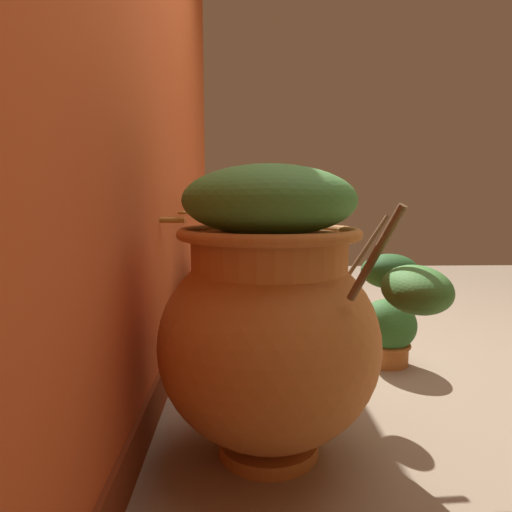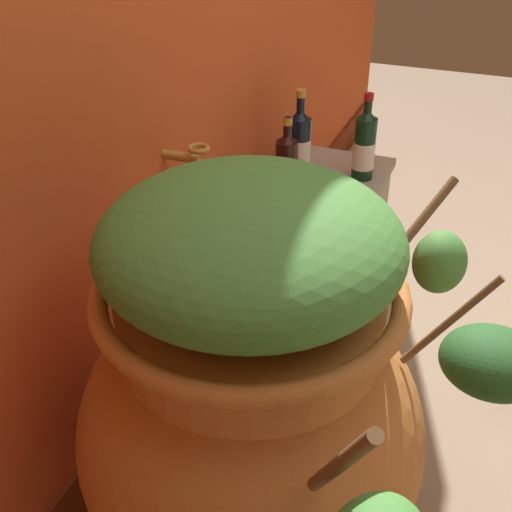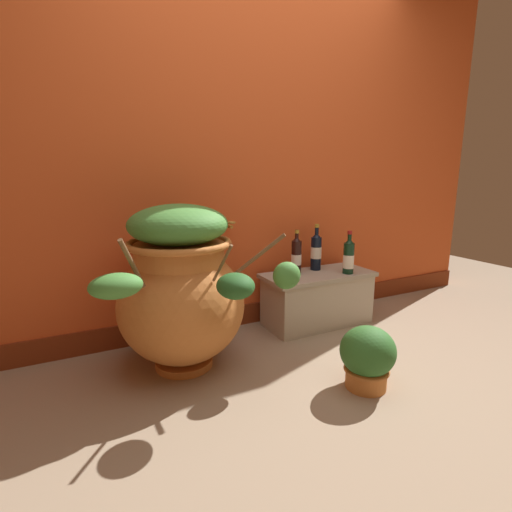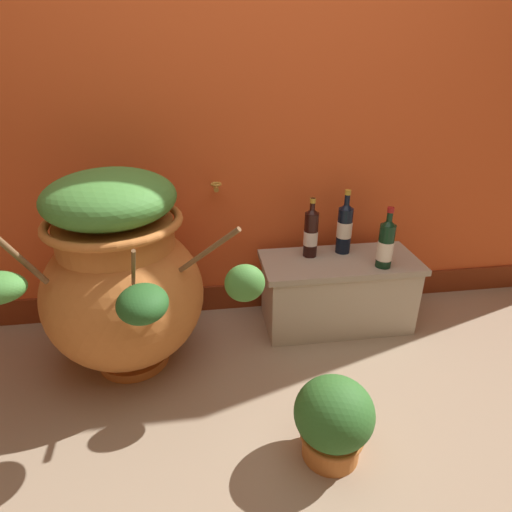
% 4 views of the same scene
% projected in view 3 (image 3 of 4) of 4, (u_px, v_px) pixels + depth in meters
% --- Properties ---
extents(ground_plane, '(7.00, 7.00, 0.00)m').
position_uv_depth(ground_plane, '(346.00, 398.00, 1.90)').
color(ground_plane, gray).
extents(back_wall, '(4.40, 0.33, 2.60)m').
position_uv_depth(back_wall, '(243.00, 145.00, 2.67)').
color(back_wall, '#D15123').
rests_on(back_wall, ground_plane).
extents(terracotta_urn, '(1.08, 0.89, 0.94)m').
position_uv_depth(terracotta_urn, '(182.00, 289.00, 2.11)').
color(terracotta_urn, '#C17033').
rests_on(terracotta_urn, ground_plane).
extents(stone_ledge, '(0.82, 0.37, 0.39)m').
position_uv_depth(stone_ledge, '(317.00, 297.00, 2.80)').
color(stone_ledge, '#B2A893').
rests_on(stone_ledge, ground_plane).
extents(wine_bottle_left, '(0.08, 0.08, 0.31)m').
position_uv_depth(wine_bottle_left, '(349.00, 256.00, 2.72)').
color(wine_bottle_left, black).
rests_on(wine_bottle_left, stone_ledge).
extents(wine_bottle_middle, '(0.07, 0.07, 0.32)m').
position_uv_depth(wine_bottle_middle, '(296.00, 255.00, 2.73)').
color(wine_bottle_middle, black).
rests_on(wine_bottle_middle, stone_ledge).
extents(wine_bottle_right, '(0.08, 0.08, 0.34)m').
position_uv_depth(wine_bottle_right, '(316.00, 250.00, 2.83)').
color(wine_bottle_right, black).
rests_on(wine_bottle_right, stone_ledge).
extents(potted_shrub, '(0.29, 0.28, 0.33)m').
position_uv_depth(potted_shrub, '(367.00, 357.00, 1.96)').
color(potted_shrub, '#C17033').
rests_on(potted_shrub, ground_plane).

